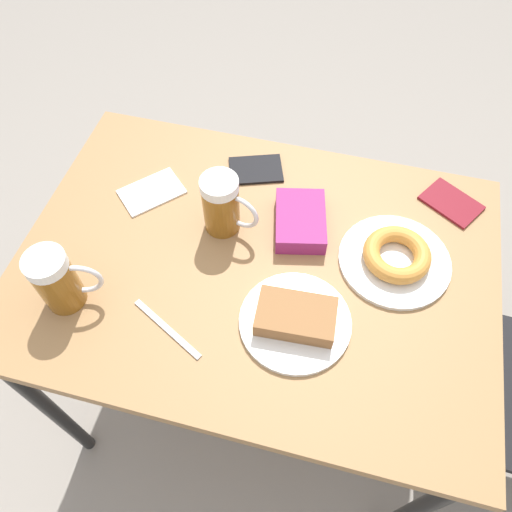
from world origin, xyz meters
TOP-DOWN VIEW (x-y plane):
  - ground_plane at (0.00, 0.00)m, footprint 8.00×8.00m
  - table at (0.00, 0.00)m, footprint 0.72×1.01m
  - plate_with_cake at (0.12, 0.11)m, footprint 0.22×0.22m
  - plate_with_donut at (-0.07, 0.28)m, footprint 0.24×0.24m
  - beer_mug_left at (-0.07, -0.09)m, footprint 0.08×0.13m
  - beer_mug_center at (0.18, -0.34)m, footprint 0.08×0.13m
  - napkin_folded at (-0.13, -0.28)m, footprint 0.16×0.16m
  - fork at (0.20, -0.13)m, footprint 0.09×0.17m
  - passport_near_edge at (-0.25, -0.07)m, footprint 0.13×0.15m
  - passport_far_edge at (-0.26, 0.39)m, footprint 0.14×0.15m
  - blue_pouch at (-0.11, 0.07)m, footprint 0.17×0.14m

SIDE VIEW (x-z plane):
  - ground_plane at x=0.00m, z-range 0.00..0.00m
  - table at x=0.00m, z-range 0.31..1.08m
  - fork at x=0.20m, z-range 0.77..0.77m
  - napkin_folded at x=-0.13m, z-range 0.77..0.77m
  - passport_near_edge at x=-0.25m, z-range 0.77..0.77m
  - passport_far_edge at x=-0.26m, z-range 0.77..0.77m
  - plate_with_cake at x=0.12m, z-range 0.76..0.81m
  - plate_with_donut at x=-0.07m, z-range 0.76..0.81m
  - blue_pouch at x=-0.11m, z-range 0.77..0.81m
  - beer_mug_left at x=-0.07m, z-range 0.77..0.91m
  - beer_mug_center at x=0.18m, z-range 0.77..0.91m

